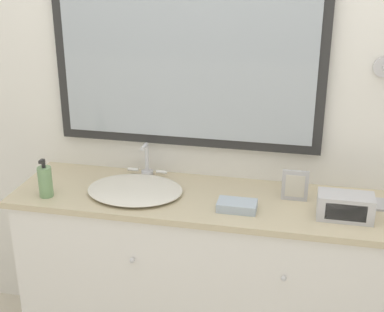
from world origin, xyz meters
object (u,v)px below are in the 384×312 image
appliance_box (345,207)px  picture_frame (295,186)px  sink_basin (135,189)px  soap_bottle (45,181)px

appliance_box → picture_frame: size_ratio=1.60×
sink_basin → soap_bottle: (-0.39, -0.13, 0.06)m
sink_basin → picture_frame: bearing=5.6°
picture_frame → sink_basin: bearing=-174.4°
soap_bottle → picture_frame: (1.13, 0.20, -0.00)m
soap_bottle → sink_basin: bearing=17.8°
soap_bottle → picture_frame: bearing=10.0°
soap_bottle → appliance_box: (1.35, 0.07, -0.02)m
sink_basin → appliance_box: (0.95, -0.06, 0.04)m
sink_basin → soap_bottle: bearing=-162.2°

